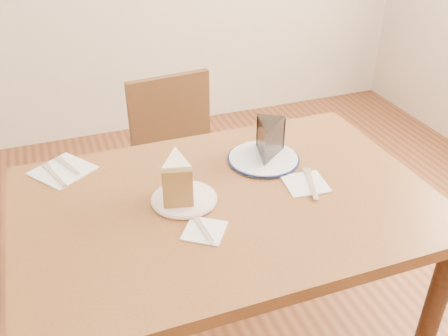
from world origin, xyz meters
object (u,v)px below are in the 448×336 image
plate_cream (184,199)px  carrot_cake (177,178)px  table (226,225)px  chocolate_cake (268,142)px  chair_far (184,170)px  plate_navy (263,159)px

plate_cream → carrot_cake: (-0.01, 0.02, 0.06)m
table → chocolate_cake: bearing=38.3°
chair_far → plate_navy: (0.15, -0.47, 0.29)m
table → plate_navy: (0.19, 0.16, 0.10)m
chair_far → chocolate_cake: chocolate_cake is taller
chocolate_cake → carrot_cake: bearing=50.8°
plate_navy → carrot_cake: bearing=-161.4°
plate_cream → chair_far: bearing=74.9°
plate_cream → table: bearing=-14.4°
plate_navy → table: bearing=-139.8°
chair_far → chocolate_cake: 0.60m
chair_far → plate_cream: size_ratio=4.66×
table → chocolate_cake: size_ratio=9.39×
plate_cream → carrot_cake: carrot_cake is taller
chair_far → carrot_cake: size_ratio=7.36×
chair_far → carrot_cake: (-0.17, -0.57, 0.35)m
table → plate_cream: 0.16m
plate_cream → plate_navy: same height
plate_cream → chocolate_cake: (0.32, 0.13, 0.06)m
chair_far → chocolate_cake: size_ratio=6.60×
carrot_cake → plate_cream: bearing=-48.4°
carrot_cake → chocolate_cake: (0.33, 0.11, -0.00)m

